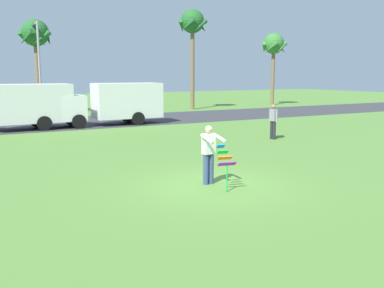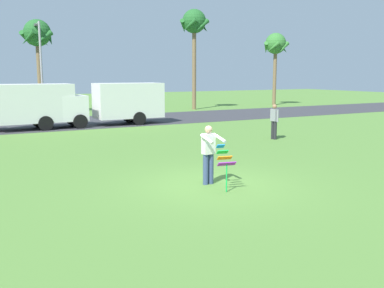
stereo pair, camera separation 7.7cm
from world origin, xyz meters
name	(u,v)px [view 1 (the left image)]	position (x,y,z in m)	size (l,w,h in m)	color
ground_plane	(212,185)	(0.00, 0.00, 0.00)	(120.00, 120.00, 0.00)	#568438
road_strip	(67,123)	(0.00, 18.34, 0.01)	(120.00, 8.00, 0.01)	#38383D
person_kite_flyer	(209,152)	(-0.07, 0.10, 0.95)	(0.56, 0.67, 1.73)	#384772
kite_held	(225,160)	(-0.04, -0.71, 0.86)	(0.53, 0.69, 1.26)	blue
parked_truck_red_cab	(18,106)	(-3.21, 15.94, 1.41)	(6.77, 2.29, 2.62)	#B2231E
parked_truck_white_box	(115,103)	(2.51, 15.94, 1.41)	(6.72, 2.16, 2.62)	silver
palm_tree_right_near	(36,37)	(-0.36, 26.00, 6.08)	(2.58, 2.71, 7.42)	brown
palm_tree_centre_far	(192,26)	(12.69, 24.20, 7.40)	(2.58, 2.71, 8.84)	brown
palm_tree_far_left	(274,46)	(22.62, 25.10, 5.96)	(2.58, 2.71, 7.29)	brown
streetlight_pole	(39,63)	(-0.61, 23.66, 4.00)	(0.24, 1.65, 7.00)	#9E9EA3
person_walker_near	(273,120)	(7.31, 6.22, 0.93)	(0.23, 0.57, 1.73)	#26262B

